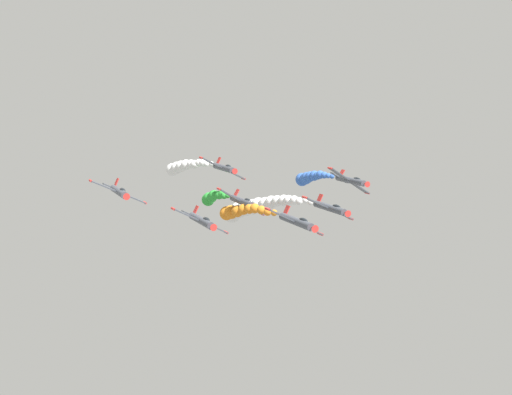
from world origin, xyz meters
name	(u,v)px	position (x,y,z in m)	size (l,w,h in m)	color
airplane_lead	(297,222)	(0.60, 16.07, 97.15)	(8.71, 10.35, 4.60)	#474C56
smoke_trail_lead	(238,211)	(1.10, -5.27, 95.18)	(2.56, 20.53, 4.83)	orange
airplane_left_inner	(330,208)	(-9.69, 7.09, 97.00)	(8.80, 10.35, 4.41)	#474C56
smoke_trail_left_inner	(252,207)	(-6.11, -16.27, 93.70)	(8.02, 24.22, 7.53)	white
airplane_right_inner	(202,221)	(10.89, 5.06, 96.12)	(8.69, 10.35, 4.65)	#474C56
airplane_left_outer	(243,202)	(0.33, -5.03, 96.86)	(8.34, 10.35, 5.30)	#474C56
smoke_trail_left_outer	(212,197)	(-0.35, -22.71, 95.06)	(3.17, 16.35, 4.66)	green
airplane_right_outer	(351,180)	(-20.48, -4.77, 99.44)	(8.30, 10.35, 5.37)	#474C56
smoke_trail_right_outer	(309,178)	(-21.45, -23.11, 97.83)	(3.45, 17.20, 4.40)	blue
airplane_trailing	(119,192)	(21.06, -4.70, 99.74)	(8.81, 10.35, 4.39)	#474C56
airplane_high_slot	(224,168)	(-0.12, -15.27, 101.50)	(8.68, 10.35, 4.67)	#474C56
smoke_trail_high_slot	(182,167)	(1.46, -36.67, 99.70)	(4.36, 20.73, 4.83)	white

